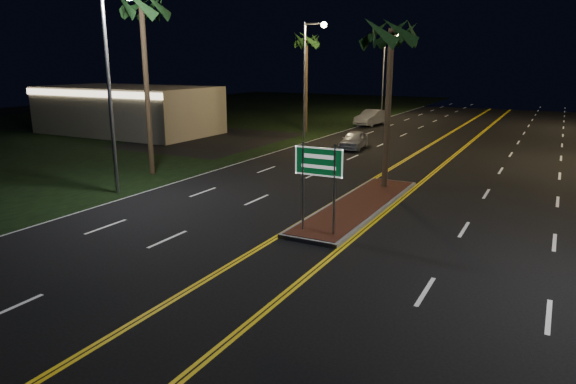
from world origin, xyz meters
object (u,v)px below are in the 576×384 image
Objects in this scene: streetlight_left_far at (387,65)px; palm_left_near at (141,9)px; car_near at (354,138)px; car_far at (372,116)px; streetlight_left_near at (114,71)px; highway_sign at (319,170)px; median_island at (359,205)px; streetlight_left_mid at (309,67)px; commercial_building at (128,110)px; palm_left_far at (306,41)px; palm_median at (391,34)px.

palm_left_near reaches higher than streetlight_left_far.
car_near is 0.84× the size of car_far.
highway_sign is at bearing -6.47° from streetlight_left_near.
median_island is 20.80m from streetlight_left_mid.
highway_sign is at bearing -75.56° from streetlight_left_far.
streetlight_left_far is (15.39, 24.01, 3.65)m from commercial_building.
median_island is 0.68× the size of commercial_building.
palm_left_far is (-2.19, -16.00, 2.09)m from streetlight_left_far.
commercial_building is (-26.00, 17.19, -0.40)m from highway_sign.
streetlight_left_near is at bearing 173.53° from highway_sign.
streetlight_left_near is 1.00× the size of streetlight_left_mid.
streetlight_left_mid is at bearing -61.33° from palm_left_far.
median_island is at bearing 15.78° from streetlight_left_near.
car_near is (20.28, 1.38, -1.27)m from commercial_building.
streetlight_left_far is 35.18m from palm_median.
palm_median is 27.28m from car_far.
palm_left_far is 10.70m from car_far.
palm_median is 0.94× the size of palm_left_far.
median_island is 1.05× the size of palm_left_near.
streetlight_left_near reaches higher than highway_sign.
streetlight_left_far is 23.68m from car_near.
streetlight_left_mid is at bearing 90.00° from streetlight_left_near.
highway_sign is 0.36× the size of streetlight_left_mid.
car_near is at bearing -77.79° from streetlight_left_far.
streetlight_left_near reaches higher than car_near.
streetlight_left_mid is at bearing 14.61° from commercial_building.
streetlight_left_mid reaches higher than commercial_building.
median_island is 15.20m from palm_left_near.
streetlight_left_mid reaches higher than median_island.
streetlight_left_far is at bearing 87.00° from palm_left_near.
car_near is (4.90, -22.63, -4.92)m from streetlight_left_far.
palm_median reaches higher than car_far.
streetlight_left_mid reaches higher than palm_median.
palm_left_far is at bearing 121.36° from median_island.
streetlight_left_far reaches higher than highway_sign.
palm_median reaches higher than car_near.
streetlight_left_near reaches higher than palm_left_far.
commercial_building is at bearing 146.52° from highway_sign.
palm_median is at bearing -60.01° from car_far.
streetlight_left_near is at bearing -46.10° from commercial_building.
streetlight_left_mid reaches higher than car_far.
highway_sign is 14.92m from palm_left_near.
median_island is 1.14× the size of streetlight_left_far.
streetlight_left_far is 1.02× the size of palm_left_far.
palm_median is at bearing -51.83° from streetlight_left_mid.
highway_sign is at bearing -79.05° from car_near.
palm_left_near reaches higher than car_far.
palm_left_far reaches higher than commercial_building.
streetlight_left_far is 36.18m from palm_left_near.
commercial_building is 1.67× the size of streetlight_left_far.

